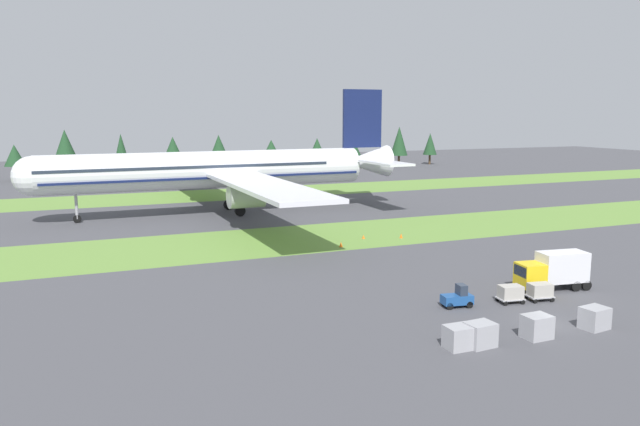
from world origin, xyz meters
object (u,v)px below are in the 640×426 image
taxiway_marker_0 (341,244)px  baggage_tug (458,298)px  ground_crew_marshaller (555,260)px  uld_container_0 (480,335)px  taxiway_marker_2 (401,236)px  uld_container_3 (595,318)px  airliner (221,169)px  uld_container_1 (459,337)px  cargo_dolly_second (540,290)px  cargo_dolly_lead (511,293)px  uld_container_2 (537,327)px  taxiway_marker_1 (364,237)px  catering_truck (553,269)px

taxiway_marker_0 → baggage_tug: bearing=-91.3°
ground_crew_marshaller → uld_container_0: 26.13m
baggage_tug → taxiway_marker_2: (10.26, 27.67, -0.50)m
uld_container_3 → airliner: bearing=101.9°
baggage_tug → uld_container_1: 9.66m
cargo_dolly_second → uld_container_1: size_ratio=1.20×
cargo_dolly_lead → uld_container_0: bearing=139.2°
airliner → taxiway_marker_0: 32.61m
cargo_dolly_lead → uld_container_0: size_ratio=1.20×
cargo_dolly_second → cargo_dolly_lead: bearing=90.0°
cargo_dolly_second → uld_container_2: (-6.75, -7.25, -0.05)m
uld_container_0 → uld_container_1: uld_container_0 is taller
cargo_dolly_second → uld_container_2: bearing=145.9°
cargo_dolly_second → taxiway_marker_0: bearing=23.8°
uld_container_3 → taxiway_marker_1: size_ratio=3.93×
cargo_dolly_lead → taxiway_marker_0: bearing=18.2°
ground_crew_marshaller → taxiway_marker_0: size_ratio=2.64×
airliner → cargo_dolly_second: 60.11m
uld_container_0 → airliner: bearing=92.9°
uld_container_3 → taxiway_marker_1: 37.83m
uld_container_0 → uld_container_2: bearing=-2.8°
ground_crew_marshaller → airliner: bearing=150.2°
uld_container_1 → taxiway_marker_2: bearing=66.3°
ground_crew_marshaller → taxiway_marker_1: size_ratio=3.42×
uld_container_0 → taxiway_marker_0: bearing=82.6°
uld_container_0 → baggage_tug: bearing=65.2°
taxiway_marker_0 → taxiway_marker_2: (9.66, 1.92, -0.01)m
uld_container_2 → cargo_dolly_second: bearing=47.0°
uld_container_0 → taxiway_marker_1: 38.60m
catering_truck → uld_container_0: catering_truck is taller
catering_truck → taxiway_marker_2: (-1.10, 26.65, -1.64)m
catering_truck → uld_container_1: catering_truck is taller
cargo_dolly_lead → uld_container_2: bearing=162.0°
cargo_dolly_lead → cargo_dolly_second: 2.90m
catering_truck → uld_container_2: bearing=140.9°
cargo_dolly_lead → cargo_dolly_second: bearing=-90.0°
uld_container_2 → cargo_dolly_lead: bearing=63.2°
uld_container_1 → airliner: bearing=91.5°
uld_container_0 → uld_container_3: 10.44m
taxiway_marker_2 → ground_crew_marshaller: bearing=-71.0°
baggage_tug → taxiway_marker_1: (5.45, 29.24, -0.56)m
ground_crew_marshaller → uld_container_3: (-10.69, -15.72, -0.09)m
catering_truck → uld_container_2: 14.03m
uld_container_1 → taxiway_marker_0: uld_container_1 is taller
uld_container_0 → taxiway_marker_0: size_ratio=3.03×
cargo_dolly_lead → catering_truck: (6.39, 1.80, 1.03)m
cargo_dolly_second → taxiway_marker_0: 27.93m
cargo_dolly_lead → taxiway_marker_2: size_ratio=3.79×
cargo_dolly_second → uld_container_3: size_ratio=1.20×
taxiway_marker_2 → taxiway_marker_1: bearing=162.0°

